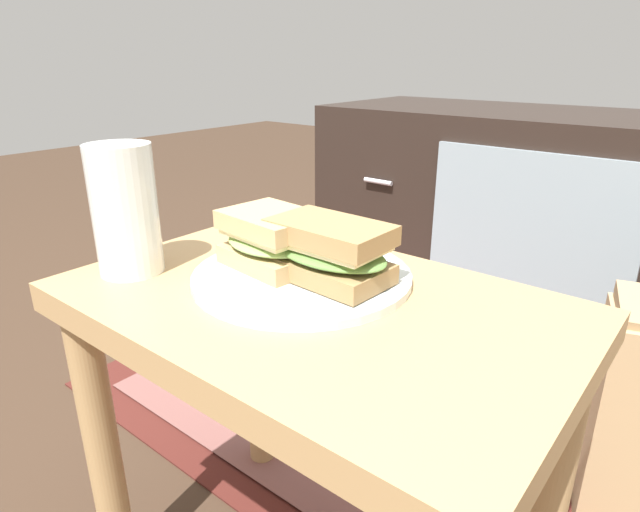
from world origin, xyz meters
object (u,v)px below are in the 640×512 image
at_px(tv_cabinet, 509,224).
at_px(sandwich_front, 273,239).
at_px(sandwich_back, 333,252).
at_px(beer_glass, 125,211).
at_px(plate, 302,276).

relative_size(tv_cabinet, sandwich_front, 7.25).
distance_m(tv_cabinet, sandwich_front, 0.95).
xyz_separation_m(sandwich_front, sandwich_back, (0.08, 0.01, 0.00)).
xyz_separation_m(tv_cabinet, beer_glass, (-0.10, -1.03, 0.25)).
xyz_separation_m(tv_cabinet, plate, (0.08, -0.92, 0.17)).
bearing_deg(sandwich_back, tv_cabinet, 97.54).
bearing_deg(beer_glass, tv_cabinet, 84.39).
distance_m(sandwich_back, beer_glass, 0.25).
bearing_deg(beer_glass, sandwich_back, 26.90).
distance_m(plate, beer_glass, 0.22).
xyz_separation_m(plate, sandwich_front, (-0.04, -0.00, 0.04)).
xyz_separation_m(tv_cabinet, sandwich_front, (0.04, -0.92, 0.21)).
xyz_separation_m(tv_cabinet, sandwich_back, (0.12, -0.92, 0.21)).
distance_m(tv_cabinet, sandwich_back, 0.95).
xyz_separation_m(plate, beer_glass, (-0.18, -0.11, 0.07)).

